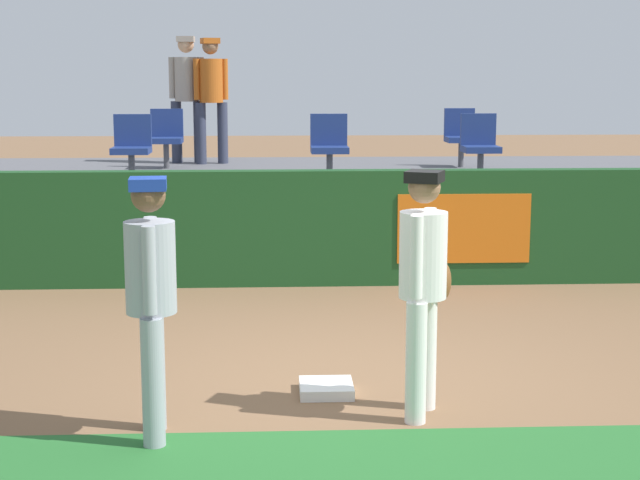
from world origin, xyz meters
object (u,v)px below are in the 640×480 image
object	(u,v)px
player_fielder_home	(424,276)
player_runner_visitor	(151,290)
first_base	(326,388)
spectator_hooded	(211,91)
seat_back_left	(166,135)
spectator_capped	(187,90)
seat_front_left	(132,144)
seat_front_center	(329,144)
seat_front_right	(480,143)
seat_back_right	(461,134)

from	to	relation	value
player_fielder_home	player_runner_visitor	distance (m)	1.86
first_base	spectator_hooded	distance (m)	8.08
seat_back_left	spectator_capped	bearing A→B (deg)	73.54
seat_front_left	seat_front_center	world-z (taller)	same
player_runner_visitor	spectator_hooded	xyz separation A→B (m)	(-0.13, 8.54, 1.10)
seat_front_right	seat_front_left	bearing A→B (deg)	180.00
player_fielder_home	seat_front_center	world-z (taller)	seat_front_center
seat_front_right	seat_back_left	world-z (taller)	same
first_base	seat_front_left	world-z (taller)	seat_front_left
seat_front_right	seat_back_left	xyz separation A→B (m)	(-4.14, 1.80, 0.00)
first_base	player_runner_visitor	bearing A→B (deg)	-144.68
seat_front_center	seat_back_right	bearing A→B (deg)	41.86
seat_front_right	seat_back_right	distance (m)	1.80
seat_front_right	spectator_hooded	bearing A→B (deg)	145.36
player_runner_visitor	seat_back_right	distance (m)	8.65
spectator_hooded	seat_front_right	bearing A→B (deg)	129.10
player_runner_visitor	spectator_hooded	size ratio (longest dim) A/B	0.93
player_fielder_home	seat_front_left	world-z (taller)	seat_front_left
player_fielder_home	seat_back_left	bearing A→B (deg)	-139.34
seat_back_right	seat_front_center	bearing A→B (deg)	-138.14
first_base	seat_front_center	world-z (taller)	seat_front_center
seat_front_left	seat_front_right	bearing A→B (deg)	-0.00
first_base	spectator_capped	bearing A→B (deg)	102.04
seat_front_left	spectator_hooded	world-z (taller)	spectator_hooded
seat_front_left	seat_back_left	bearing A→B (deg)	82.56
seat_back_right	spectator_capped	bearing A→B (deg)	168.70
player_runner_visitor	seat_front_right	xyz separation A→B (m)	(3.41, 6.10, 0.50)
player_runner_visitor	seat_front_right	bearing A→B (deg)	145.68
seat_front_left	spectator_capped	distance (m)	2.71
first_base	seat_front_center	xyz separation A→B (m)	(0.32, 5.26, 1.46)
seat_back_right	seat_back_left	distance (m)	4.24
first_base	seat_front_right	size ratio (longest dim) A/B	0.48
player_fielder_home	seat_back_right	size ratio (longest dim) A/B	2.06
player_runner_visitor	spectator_capped	bearing A→B (deg)	178.16
player_fielder_home	seat_front_left	size ratio (longest dim) A/B	2.06
first_base	seat_front_right	world-z (taller)	seat_front_right
player_runner_visitor	seat_back_right	xyz separation A→B (m)	(3.51, 7.90, 0.49)
player_fielder_home	seat_front_left	bearing A→B (deg)	-132.15
seat_front_left	spectator_capped	size ratio (longest dim) A/B	0.45
seat_front_left	seat_back_right	world-z (taller)	same
seat_back_right	spectator_hooded	bearing A→B (deg)	169.99
player_fielder_home	player_runner_visitor	size ratio (longest dim) A/B	1.00
seat_front_left	spectator_hooded	xyz separation A→B (m)	(0.84, 2.44, 0.60)
spectator_capped	spectator_hooded	bearing A→B (deg)	158.62
seat_back_left	player_fielder_home	bearing A→B (deg)	-71.29
player_runner_visitor	spectator_capped	size ratio (longest dim) A/B	0.92
seat_back_right	seat_back_left	xyz separation A→B (m)	(-4.24, 0.00, 0.00)
seat_front_right	first_base	bearing A→B (deg)	-112.96
seat_front_center	seat_back_left	bearing A→B (deg)	141.11
first_base	seat_back_left	size ratio (longest dim) A/B	0.48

